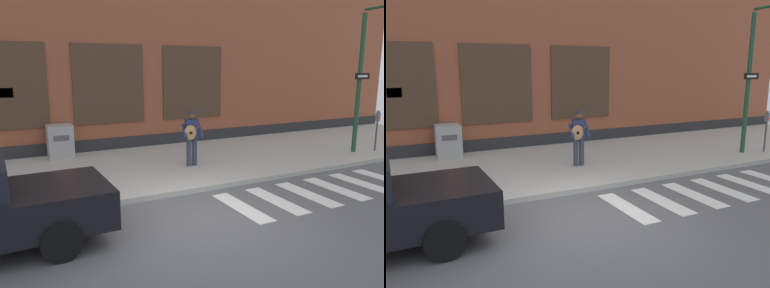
% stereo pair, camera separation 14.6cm
% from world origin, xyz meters
% --- Properties ---
extents(ground_plane, '(160.00, 160.00, 0.00)m').
position_xyz_m(ground_plane, '(0.00, 0.00, 0.00)').
color(ground_plane, '#56565B').
extents(sidewalk, '(28.00, 5.27, 0.13)m').
position_xyz_m(sidewalk, '(0.00, 4.05, 0.07)').
color(sidewalk, '#ADAAA3').
rests_on(sidewalk, ground).
extents(building_backdrop, '(28.00, 4.06, 8.85)m').
position_xyz_m(building_backdrop, '(-0.00, 8.68, 4.42)').
color(building_backdrop, brown).
rests_on(building_backdrop, ground).
extents(crosswalk, '(5.20, 1.90, 0.01)m').
position_xyz_m(crosswalk, '(3.52, 0.12, 0.01)').
color(crosswalk, silver).
rests_on(crosswalk, ground).
extents(busker, '(0.72, 0.63, 1.67)m').
position_xyz_m(busker, '(1.53, 3.34, 1.08)').
color(busker, '#33384C').
rests_on(busker, sidewalk).
extents(parking_meter, '(0.13, 0.11, 1.44)m').
position_xyz_m(parking_meter, '(8.22, 2.25, 1.08)').
color(parking_meter, '#47474C').
rests_on(parking_meter, sidewalk).
extents(utility_box, '(0.78, 0.72, 1.07)m').
position_xyz_m(utility_box, '(-1.80, 6.24, 0.67)').
color(utility_box, '#9E9E9E').
rests_on(utility_box, sidewalk).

